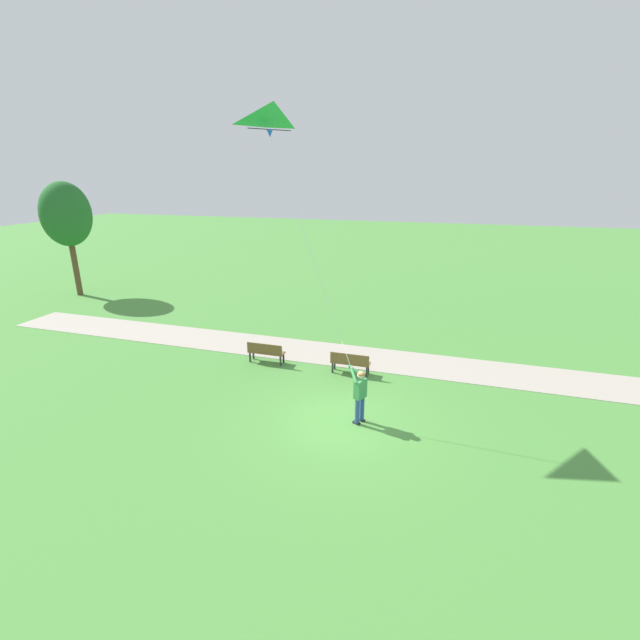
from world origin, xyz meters
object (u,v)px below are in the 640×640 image
flying_kite (274,121)px  park_bench_far_walkway (266,351)px  tree_treeline_right (66,215)px  park_bench_near_walkway (350,362)px  person_kite_flyer (360,392)px

flying_kite → park_bench_far_walkway: 8.63m
park_bench_far_walkway → tree_treeline_right: size_ratio=0.22×
flying_kite → tree_treeline_right: flying_kite is taller
park_bench_near_walkway → tree_treeline_right: bearing=70.9°
person_kite_flyer → park_bench_far_walkway: size_ratio=1.21×
park_bench_far_walkway → park_bench_near_walkway: bearing=-90.9°
person_kite_flyer → park_bench_far_walkway: person_kite_flyer is taller
person_kite_flyer → tree_treeline_right: 22.64m
person_kite_flyer → flying_kite: (1.47, 3.10, 7.77)m
flying_kite → park_bench_far_walkway: bearing=36.8°
person_kite_flyer → flying_kite: bearing=64.6°
flying_kite → tree_treeline_right: size_ratio=1.09×
person_kite_flyer → tree_treeline_right: tree_treeline_right is taller
person_kite_flyer → tree_treeline_right: bearing=63.7°
person_kite_flyer → tree_treeline_right: size_ratio=0.26×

